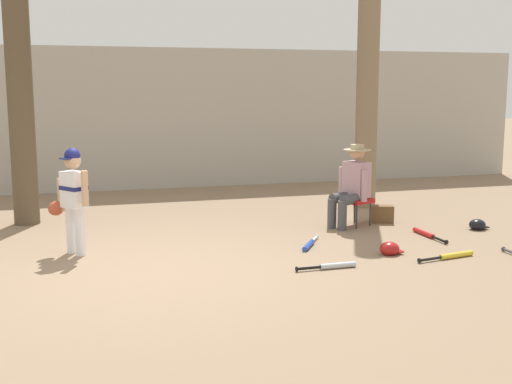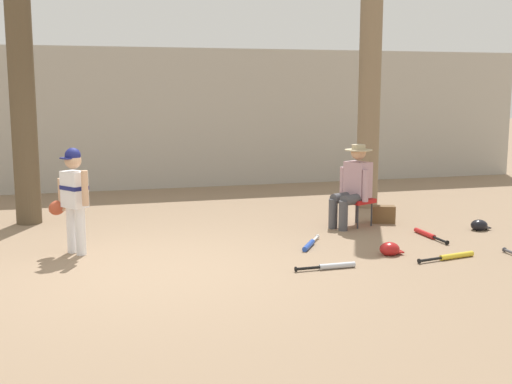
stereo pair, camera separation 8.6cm
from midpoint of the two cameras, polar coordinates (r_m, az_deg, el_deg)
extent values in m
plane|color=#897056|center=(7.35, -8.73, -6.89)|extent=(60.00, 60.00, 0.00)
cube|color=#ADA89E|center=(13.22, -12.18, 6.25)|extent=(18.00, 0.36, 2.80)
cylinder|color=brown|center=(10.18, -19.76, 11.75)|extent=(0.37, 0.37, 5.15)
cone|color=brown|center=(10.36, -18.99, -2.59)|extent=(0.61, 0.61, 0.22)
cylinder|color=#7F6B51|center=(11.15, 10.22, 11.99)|extent=(0.37, 0.37, 5.20)
cone|color=#7F6B51|center=(11.31, 9.85, -1.27)|extent=(0.50, 0.50, 0.22)
cylinder|color=white|center=(8.18, -14.82, -3.36)|extent=(0.12, 0.12, 0.58)
cylinder|color=white|center=(8.32, -15.56, -3.18)|extent=(0.12, 0.12, 0.58)
cube|color=white|center=(8.16, -15.34, 0.23)|extent=(0.34, 0.36, 0.44)
cube|color=navy|center=(8.15, -15.35, 0.38)|extent=(0.35, 0.37, 0.05)
sphere|color=tan|center=(8.11, -15.45, 2.67)|extent=(0.20, 0.20, 0.20)
sphere|color=navy|center=(8.10, -15.46, 3.09)|extent=(0.19, 0.19, 0.19)
cube|color=navy|center=(8.06, -15.98, 2.86)|extent=(0.16, 0.17, 0.02)
cylinder|color=tan|center=(7.95, -14.46, 0.33)|extent=(0.11, 0.11, 0.42)
cylinder|color=tan|center=(8.31, -16.39, -0.21)|extent=(0.11, 0.11, 0.40)
ellipsoid|color=#AD472D|center=(8.32, -16.76, -1.33)|extent=(0.25, 0.23, 0.18)
cube|color=red|center=(9.66, 9.11, -0.73)|extent=(0.53, 0.53, 0.06)
cylinder|color=#333338|center=(9.49, 9.15, -2.08)|extent=(0.02, 0.02, 0.38)
cylinder|color=#333338|center=(9.69, 7.83, -1.82)|extent=(0.02, 0.02, 0.38)
cylinder|color=#333338|center=(9.71, 10.33, -1.85)|extent=(0.02, 0.02, 0.38)
cylinder|color=#333338|center=(9.91, 9.01, -1.60)|extent=(0.02, 0.02, 0.38)
cylinder|color=#47474C|center=(9.34, 7.91, -2.08)|extent=(0.13, 0.13, 0.43)
cylinder|color=#47474C|center=(9.47, 7.02, -1.90)|extent=(0.13, 0.13, 0.43)
cylinder|color=#47474C|center=(9.44, 8.76, -0.64)|extent=(0.43, 0.30, 0.15)
cylinder|color=#47474C|center=(9.57, 7.87, -0.49)|extent=(0.43, 0.30, 0.15)
cube|color=#B28C99|center=(9.62, 9.16, 1.09)|extent=(0.36, 0.43, 0.52)
cylinder|color=#B28C99|center=(9.42, 9.82, 0.54)|extent=(0.12, 0.12, 0.46)
cylinder|color=#B28C99|center=(9.71, 7.86, 0.84)|extent=(0.12, 0.12, 0.46)
sphere|color=tan|center=(9.57, 9.22, 3.46)|extent=(0.22, 0.22, 0.22)
cylinder|color=tan|center=(9.57, 9.22, 3.66)|extent=(0.40, 0.40, 0.02)
cylinder|color=tan|center=(9.56, 9.23, 3.86)|extent=(0.20, 0.20, 0.09)
cube|color=brown|center=(9.99, 11.33, -1.93)|extent=(0.38, 0.28, 0.26)
cylinder|color=yellow|center=(8.17, 17.46, -5.34)|extent=(0.49, 0.15, 0.07)
cylinder|color=black|center=(7.91, 15.31, -5.73)|extent=(0.33, 0.09, 0.03)
cylinder|color=black|center=(7.80, 14.41, -5.89)|extent=(0.03, 0.06, 0.06)
cylinder|color=#4C4C51|center=(8.55, 21.78, -4.95)|extent=(0.03, 0.30, 0.03)
cylinder|color=#4C4C51|center=(8.66, 21.19, -4.73)|extent=(0.06, 0.02, 0.06)
cylinder|color=#2347AD|center=(8.32, 4.93, -4.69)|extent=(0.30, 0.41, 0.07)
cylinder|color=silver|center=(8.68, 5.47, -4.12)|extent=(0.19, 0.27, 0.03)
cylinder|color=silver|center=(8.82, 5.68, -3.91)|extent=(0.06, 0.04, 0.06)
cylinder|color=red|center=(9.27, 14.82, -3.52)|extent=(0.07, 0.48, 0.07)
cylinder|color=black|center=(8.94, 16.12, -4.05)|extent=(0.03, 0.32, 0.03)
cylinder|color=black|center=(8.81, 16.67, -4.27)|extent=(0.06, 0.02, 0.06)
cylinder|color=#B7BCC6|center=(7.43, 7.46, -6.42)|extent=(0.43, 0.07, 0.07)
cylinder|color=black|center=(7.30, 4.89, -6.67)|extent=(0.28, 0.04, 0.03)
cylinder|color=black|center=(7.25, 3.84, -6.77)|extent=(0.02, 0.06, 0.06)
ellipsoid|color=#A81919|center=(8.12, 11.92, -4.91)|extent=(0.25, 0.23, 0.17)
cube|color=#A81919|center=(8.18, 12.65, -5.11)|extent=(0.10, 0.12, 0.02)
ellipsoid|color=black|center=(9.85, 19.19, -2.77)|extent=(0.24, 0.22, 0.16)
cube|color=black|center=(9.93, 19.73, -2.94)|extent=(0.10, 0.12, 0.02)
camera|label=1|loc=(0.04, -89.69, 0.05)|focal=45.67mm
camera|label=2|loc=(0.04, 90.31, -0.05)|focal=45.67mm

